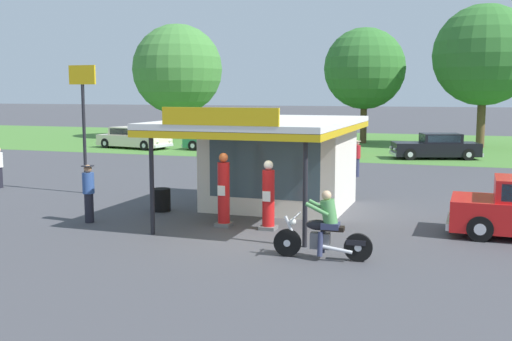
{
  "coord_description": "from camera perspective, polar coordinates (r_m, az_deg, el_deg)",
  "views": [
    {
      "loc": [
        5.24,
        -14.68,
        3.77
      ],
      "look_at": [
        -0.72,
        2.74,
        1.4
      ],
      "focal_mm": 42.88,
      "sensor_mm": 36.0,
      "label": 1
    }
  ],
  "objects": [
    {
      "name": "parked_car_back_row_right",
      "position": [
        36.18,
        16.48,
        2.12
      ],
      "size": [
        5.2,
        3.11,
        1.44
      ],
      "color": "black",
      "rests_on": "ground"
    },
    {
      "name": "tree_oak_left",
      "position": [
        51.05,
        -7.41,
        9.19
      ],
      "size": [
        7.31,
        7.31,
        9.27
      ],
      "color": "brown",
      "rests_on": "ground"
    },
    {
      "name": "parked_car_second_row_spare",
      "position": [
        37.57,
        5.47,
        2.61
      ],
      "size": [
        5.21,
        2.19,
        1.55
      ],
      "color": "#993819",
      "rests_on": "ground"
    },
    {
      "name": "gas_pump_offside",
      "position": [
        16.77,
        1.17,
        -2.59
      ],
      "size": [
        0.44,
        0.44,
        1.92
      ],
      "color": "slate",
      "rests_on": "ground"
    },
    {
      "name": "motorcycle_with_rider",
      "position": [
        13.95,
        6.38,
        -5.62
      ],
      "size": [
        2.26,
        0.7,
        1.58
      ],
      "color": "black",
      "rests_on": "ground"
    },
    {
      "name": "gas_pump_nearside",
      "position": [
        17.2,
        -3.03,
        -2.08
      ],
      "size": [
        0.44,
        0.44,
        2.08
      ],
      "color": "slate",
      "rests_on": "ground"
    },
    {
      "name": "service_station_kiosk",
      "position": [
        19.67,
        1.98,
        1.31
      ],
      "size": [
        5.07,
        7.36,
        3.4
      ],
      "color": "silver",
      "rests_on": "ground"
    },
    {
      "name": "tree_oak_right",
      "position": [
        44.56,
        20.5,
        10.04
      ],
      "size": [
        6.8,
        6.8,
        9.65
      ],
      "color": "brown",
      "rests_on": "ground"
    },
    {
      "name": "grass_verge_strip",
      "position": [
        45.14,
        12.18,
        2.38
      ],
      "size": [
        120.0,
        24.0,
        0.01
      ],
      "primitive_type": "cube",
      "color": "#477A33",
      "rests_on": "ground"
    },
    {
      "name": "roadside_pole_sign",
      "position": [
        23.55,
        -15.82,
        5.78
      ],
      "size": [
        1.1,
        0.12,
        4.75
      ],
      "color": "black",
      "rests_on": "ground"
    },
    {
      "name": "spare_tire_stack",
      "position": [
        19.71,
        -8.84,
        -2.71
      ],
      "size": [
        0.6,
        0.6,
        0.72
      ],
      "color": "black",
      "rests_on": "ground"
    },
    {
      "name": "tree_oak_centre",
      "position": [
        46.03,
        10.11,
        9.34
      ],
      "size": [
        5.95,
        5.95,
        8.46
      ],
      "color": "brown",
      "rests_on": "ground"
    },
    {
      "name": "bystander_standing_back_lot",
      "position": [
        27.67,
        9.37,
        1.22
      ],
      "size": [
        0.36,
        0.36,
        1.63
      ],
      "color": "#2D3351",
      "rests_on": "ground"
    },
    {
      "name": "bystander_strolling_foreground",
      "position": [
        18.34,
        -15.35,
        -1.91
      ],
      "size": [
        0.37,
        0.37,
        1.69
      ],
      "color": "black",
      "rests_on": "ground"
    },
    {
      "name": "parked_car_back_row_centre_right",
      "position": [
        39.79,
        -3.31,
        2.84
      ],
      "size": [
        5.01,
        2.1,
        1.46
      ],
      "color": "#2D844C",
      "rests_on": "ground"
    },
    {
      "name": "parked_car_back_row_far_right",
      "position": [
        42.11,
        -11.41,
        2.95
      ],
      "size": [
        5.48,
        2.9,
        1.43
      ],
      "color": "beige",
      "rests_on": "ground"
    },
    {
      "name": "ground_plane",
      "position": [
        16.04,
        -0.73,
        -6.26
      ],
      "size": [
        300.0,
        300.0,
        0.0
      ],
      "primitive_type": "plane",
      "color": "#424247"
    }
  ]
}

